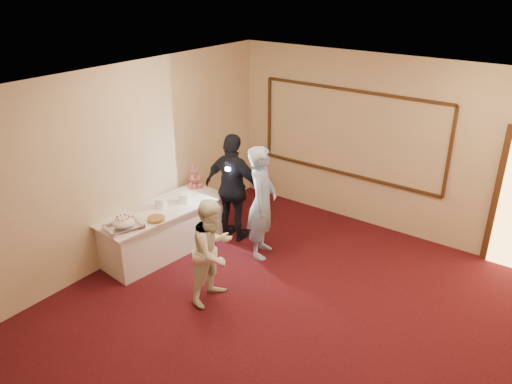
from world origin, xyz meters
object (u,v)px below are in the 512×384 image
cupcake_stand (195,179)px  tart (156,219)px  pavlova_tray (124,224)px  guest (234,188)px  plate_stack_a (161,203)px  woman (213,251)px  plate_stack_b (185,198)px  man (262,202)px  buffet_table (163,230)px

cupcake_stand → tart: size_ratio=1.36×
pavlova_tray → guest: (0.57, 1.83, 0.06)m
plate_stack_a → woman: woman is taller
plate_stack_b → guest: size_ratio=0.11×
man → buffet_table: bearing=101.4°
buffet_table → pavlova_tray: bearing=-84.6°
tart → woman: size_ratio=0.20×
pavlova_tray → plate_stack_b: 1.18m
pavlova_tray → buffet_table: bearing=95.4°
buffet_table → woman: size_ratio=1.48×
pavlova_tray → cupcake_stand: cupcake_stand is taller
plate_stack_a → tart: (0.28, -0.38, -0.05)m
pavlova_tray → guest: bearing=72.7°
guest → buffet_table: bearing=51.2°
pavlova_tray → woman: size_ratio=0.40×
pavlova_tray → plate_stack_a: 0.85m
cupcake_stand → plate_stack_a: cupcake_stand is taller
plate_stack_a → guest: size_ratio=0.10×
plate_stack_b → man: (1.17, 0.50, 0.06)m
pavlova_tray → plate_stack_a: size_ratio=3.13×
buffet_table → plate_stack_b: plate_stack_b is taller
buffet_table → cupcake_stand: cupcake_stand is taller
cupcake_stand → plate_stack_a: size_ratio=2.11×
plate_stack_b → man: bearing=23.3°
tart → guest: 1.43m
man → guest: (-0.68, 0.15, 0.01)m
plate_stack_a → tart: plate_stack_a is taller
man → guest: bearing=55.8°
plate_stack_a → woman: 1.59m
woman → cupcake_stand: bearing=46.9°
buffet_table → woman: woman is taller
tart → woman: woman is taller
pavlova_tray → tart: size_ratio=2.02×
plate_stack_a → tart: bearing=-53.7°
pavlova_tray → cupcake_stand: 1.78m
plate_stack_a → man: (1.35, 0.84, 0.06)m
cupcake_stand → tart: bearing=-72.9°
man → woman: bearing=164.9°
cupcake_stand → plate_stack_b: 0.67m
plate_stack_a → plate_stack_b: bearing=61.3°
buffet_table → woman: bearing=-18.0°
cupcake_stand → man: (1.47, -0.09, -0.00)m
cupcake_stand → tart: 1.37m
pavlova_tray → guest: 1.92m
plate_stack_b → man: 1.27m
buffet_table → cupcake_stand: bearing=98.7°
guest → woman: bearing=112.9°
cupcake_stand → guest: 0.79m
plate_stack_a → man: 1.59m
pavlova_tray → tart: (0.18, 0.46, -0.06)m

